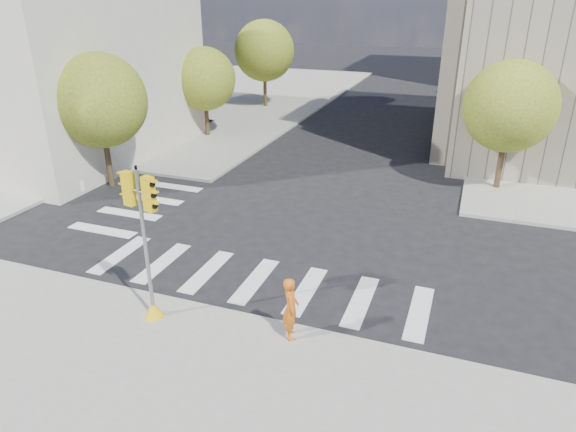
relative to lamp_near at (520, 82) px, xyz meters
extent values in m
plane|color=black|center=(-8.00, -14.00, -4.58)|extent=(160.00, 160.00, 0.00)
cube|color=gray|center=(-28.00, 12.00, -4.50)|extent=(28.00, 40.00, 0.15)
cube|color=gray|center=(1.00, 1.00, 2.42)|extent=(8.00, 8.00, 14.00)
cube|color=beige|center=(-28.00, -6.00, 1.42)|extent=(18.00, 14.00, 12.00)
cylinder|color=#382616|center=(-18.50, -10.00, -3.35)|extent=(0.28, 0.28, 2.45)
sphere|color=#376E1F|center=(-18.50, -10.00, -0.37)|extent=(4.40, 4.40, 4.40)
cylinder|color=#382616|center=(-18.50, 0.00, -3.49)|extent=(0.28, 0.28, 2.17)
sphere|color=#376E1F|center=(-18.50, 0.00, -0.81)|extent=(4.00, 4.00, 4.00)
cylinder|color=#382616|center=(-18.50, 10.00, -3.27)|extent=(0.28, 0.28, 2.62)
sphere|color=#376E1F|center=(-18.50, 10.00, -0.03)|extent=(4.80, 4.80, 4.80)
cylinder|color=#382616|center=(-0.50, -4.00, -3.39)|extent=(0.28, 0.28, 2.38)
sphere|color=#376E1F|center=(-0.50, -4.00, -0.52)|extent=(4.20, 4.20, 4.20)
cylinder|color=#382616|center=(-0.50, 8.00, -3.32)|extent=(0.28, 0.28, 2.52)
sphere|color=#376E1F|center=(-0.50, 8.00, -0.22)|extent=(4.60, 4.60, 4.60)
cylinder|color=#382616|center=(-0.50, 20.00, -3.44)|extent=(0.28, 0.28, 2.27)
sphere|color=#376E1F|center=(-0.50, 20.00, -0.70)|extent=(4.00, 4.00, 4.00)
cylinder|color=black|center=(0.00, 0.00, -0.43)|extent=(0.12, 0.12, 8.00)
cube|color=black|center=(0.00, 0.00, 3.57)|extent=(0.35, 0.18, 0.22)
cylinder|color=black|center=(0.00, 14.00, -0.43)|extent=(0.12, 0.12, 8.00)
cube|color=black|center=(0.00, 14.00, 3.57)|extent=(0.35, 0.18, 0.22)
cone|color=#DFB20B|center=(-9.96, -19.09, -4.18)|extent=(0.56, 0.56, 0.50)
cylinder|color=gray|center=(-9.96, -19.09, -2.17)|extent=(0.11, 0.11, 4.52)
cylinder|color=black|center=(-9.96, -19.09, 0.14)|extent=(0.07, 0.07, 0.12)
cylinder|color=gray|center=(-9.96, -19.09, -0.51)|extent=(0.89, 0.25, 0.06)
cube|color=#DFB20B|center=(-10.33, -19.01, -0.51)|extent=(0.34, 0.28, 0.95)
cube|color=#DFB20B|center=(-9.59, -19.17, -0.51)|extent=(0.34, 0.28, 0.95)
imported|color=#C65912|center=(-5.88, -18.60, -3.52)|extent=(0.67, 0.79, 1.83)
cube|color=white|center=(-21.82, -10.57, -4.18)|extent=(5.78, 2.42, 0.50)
camera|label=1|loc=(-1.93, -29.54, 4.29)|focal=32.00mm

